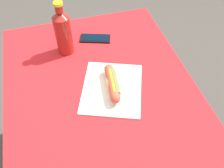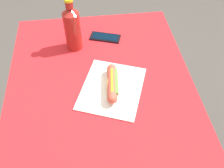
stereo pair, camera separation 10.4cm
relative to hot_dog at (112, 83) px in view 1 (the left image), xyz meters
name	(u,v)px [view 1 (the left image)]	position (x,y,z in m)	size (l,w,h in m)	color
ground_plane	(104,164)	(-0.02, -0.05, -0.81)	(6.00, 6.00, 0.00)	#47423D
dining_table	(102,109)	(-0.02, -0.05, -0.20)	(1.02, 0.79, 0.78)	brown
paper_wrapper	(112,88)	(0.00, 0.00, -0.03)	(0.29, 0.24, 0.01)	silver
hot_dog	(112,83)	(0.00, 0.00, 0.00)	(0.20, 0.06, 0.05)	#E5BC75
cell_phone	(95,38)	(-0.33, 0.01, -0.03)	(0.11, 0.16, 0.01)	black
soda_bottle	(63,32)	(-0.29, -0.15, 0.08)	(0.08, 0.08, 0.26)	maroon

